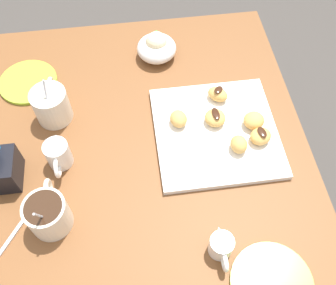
# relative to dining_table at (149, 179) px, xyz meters

# --- Properties ---
(ground_plane) EXTENTS (8.00, 8.00, 0.00)m
(ground_plane) POSITION_rel_dining_table_xyz_m (0.00, 0.00, -0.61)
(ground_plane) COLOR #423D38
(dining_table) EXTENTS (1.00, 0.83, 0.75)m
(dining_table) POSITION_rel_dining_table_xyz_m (0.00, 0.00, 0.00)
(dining_table) COLOR brown
(dining_table) RESTS_ON ground_plane
(pastry_plate_square) EXTENTS (0.31, 0.31, 0.02)m
(pastry_plate_square) POSITION_rel_dining_table_xyz_m (0.04, -0.18, 0.15)
(pastry_plate_square) COLOR white
(pastry_plate_square) RESTS_ON dining_table
(coffee_mug_cream_left) EXTENTS (0.13, 0.09, 0.13)m
(coffee_mug_cream_left) POSITION_rel_dining_table_xyz_m (-0.15, 0.23, 0.18)
(coffee_mug_cream_left) COLOR silver
(coffee_mug_cream_left) RESTS_ON dining_table
(coffee_mug_cream_right) EXTENTS (0.13, 0.09, 0.14)m
(coffee_mug_cream_right) POSITION_rel_dining_table_xyz_m (0.15, 0.23, 0.19)
(coffee_mug_cream_right) COLOR silver
(coffee_mug_cream_right) RESTS_ON dining_table
(cream_pitcher_white) EXTENTS (0.10, 0.06, 0.07)m
(cream_pitcher_white) POSITION_rel_dining_table_xyz_m (0.01, 0.21, 0.18)
(cream_pitcher_white) COLOR white
(cream_pitcher_white) RESTS_ON dining_table
(sugar_caddy) EXTENTS (0.09, 0.07, 0.11)m
(sugar_caddy) POSITION_rel_dining_table_xyz_m (-0.02, 0.34, 0.18)
(sugar_caddy) COLOR black
(sugar_caddy) RESTS_ON dining_table
(ice_cream_bowl) EXTENTS (0.12, 0.12, 0.09)m
(ice_cream_bowl) POSITION_rel_dining_table_xyz_m (0.34, -0.06, 0.17)
(ice_cream_bowl) COLOR white
(ice_cream_bowl) RESTS_ON dining_table
(chocolate_sauce_pitcher) EXTENTS (0.09, 0.05, 0.06)m
(chocolate_sauce_pitcher) POSITION_rel_dining_table_xyz_m (-0.26, -0.13, 0.17)
(chocolate_sauce_pitcher) COLOR white
(chocolate_sauce_pitcher) RESTS_ON dining_table
(saucer_lime_left) EXTENTS (0.17, 0.17, 0.01)m
(saucer_lime_left) POSITION_rel_dining_table_xyz_m (-0.35, -0.22, 0.14)
(saucer_lime_left) COLOR #9EC633
(saucer_lime_left) RESTS_ON dining_table
(saucer_lime_right) EXTENTS (0.16, 0.16, 0.01)m
(saucer_lime_right) POSITION_rel_dining_table_xyz_m (0.28, 0.31, 0.14)
(saucer_lime_right) COLOR #9EC633
(saucer_lime_right) RESTS_ON dining_table
(loose_spoon_near_saucer) EXTENTS (0.14, 0.09, 0.01)m
(loose_spoon_near_saucer) POSITION_rel_dining_table_xyz_m (-0.20, 0.34, 0.14)
(loose_spoon_near_saucer) COLOR silver
(loose_spoon_near_saucer) RESTS_ON dining_table
(beignet_0) EXTENTS (0.07, 0.07, 0.03)m
(beignet_0) POSITION_rel_dining_table_xyz_m (-0.01, -0.29, 0.17)
(beignet_0) COLOR #DBA351
(beignet_0) RESTS_ON pastry_plate_square
(chocolate_drizzle_0) EXTENTS (0.04, 0.03, 0.00)m
(chocolate_drizzle_0) POSITION_rel_dining_table_xyz_m (-0.01, -0.29, 0.19)
(chocolate_drizzle_0) COLOR #381E11
(chocolate_drizzle_0) RESTS_ON beignet_0
(beignet_1) EXTENTS (0.07, 0.07, 0.03)m
(beignet_1) POSITION_rel_dining_table_xyz_m (0.14, -0.21, 0.17)
(beignet_1) COLOR #DBA351
(beignet_1) RESTS_ON pastry_plate_square
(chocolate_drizzle_1) EXTENTS (0.03, 0.03, 0.00)m
(chocolate_drizzle_1) POSITION_rel_dining_table_xyz_m (0.14, -0.21, 0.19)
(chocolate_drizzle_1) COLOR #381E11
(chocolate_drizzle_1) RESTS_ON beignet_1
(beignet_2) EXTENTS (0.06, 0.06, 0.03)m
(beignet_2) POSITION_rel_dining_table_xyz_m (0.07, -0.18, 0.17)
(beignet_2) COLOR #DBA351
(beignet_2) RESTS_ON pastry_plate_square
(chocolate_drizzle_2) EXTENTS (0.04, 0.02, 0.00)m
(chocolate_drizzle_2) POSITION_rel_dining_table_xyz_m (0.07, -0.18, 0.19)
(chocolate_drizzle_2) COLOR #381E11
(chocolate_drizzle_2) RESTS_ON beignet_2
(beignet_3) EXTENTS (0.05, 0.04, 0.04)m
(beignet_3) POSITION_rel_dining_table_xyz_m (-0.02, -0.23, 0.17)
(beignet_3) COLOR #DBA351
(beignet_3) RESTS_ON pastry_plate_square
(beignet_4) EXTENTS (0.06, 0.05, 0.04)m
(beignet_4) POSITION_rel_dining_table_xyz_m (0.07, -0.09, 0.17)
(beignet_4) COLOR #DBA351
(beignet_4) RESTS_ON pastry_plate_square
(beignet_5) EXTENTS (0.07, 0.07, 0.04)m
(beignet_5) POSITION_rel_dining_table_xyz_m (0.04, -0.28, 0.17)
(beignet_5) COLOR #DBA351
(beignet_5) RESTS_ON pastry_plate_square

